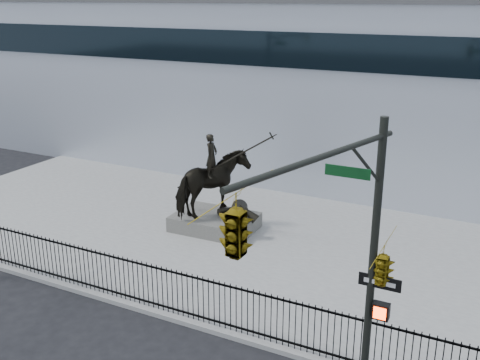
% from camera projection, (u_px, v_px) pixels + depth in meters
% --- Properties ---
extents(ground, '(120.00, 120.00, 0.00)m').
position_uv_depth(ground, '(125.00, 331.00, 16.42)').
color(ground, black).
rests_on(ground, ground).
extents(plaza, '(30.00, 12.00, 0.15)m').
position_uv_depth(plaza, '(235.00, 240.00, 22.32)').
color(plaza, gray).
rests_on(plaza, ground).
extents(building, '(44.00, 14.00, 9.00)m').
position_uv_depth(building, '(340.00, 85.00, 31.93)').
color(building, '#B1B6C1').
rests_on(building, ground).
extents(picket_fence, '(22.10, 0.10, 1.50)m').
position_uv_depth(picket_fence, '(148.00, 285.00, 17.19)').
color(picket_fence, black).
rests_on(picket_fence, plaza).
extents(statue_plinth, '(3.35, 2.35, 0.62)m').
position_uv_depth(statue_plinth, '(215.00, 222.00, 23.11)').
color(statue_plinth, '#504E49').
rests_on(statue_plinth, plaza).
extents(equestrian_statue, '(4.22, 2.66, 3.58)m').
position_uv_depth(equestrian_statue, '(216.00, 186.00, 22.58)').
color(equestrian_statue, black).
rests_on(equestrian_statue, statue_plinth).
extents(traffic_signal_right, '(2.17, 6.86, 7.00)m').
position_uv_depth(traffic_signal_right, '(319.00, 249.00, 10.42)').
color(traffic_signal_right, black).
rests_on(traffic_signal_right, ground).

